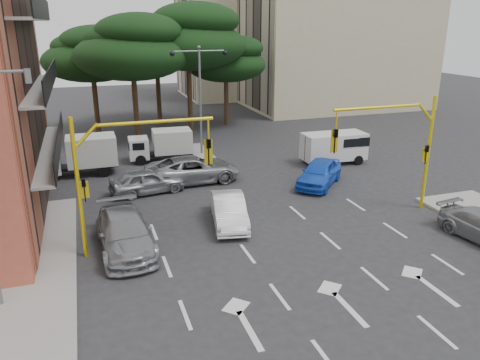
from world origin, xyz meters
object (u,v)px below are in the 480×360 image
(van_white, at_px, (334,148))
(box_truck_b, at_px, (161,146))
(car_silver_wagon, at_px, (125,233))
(signal_mast_left, at_px, (122,165))
(box_truck_a, at_px, (77,156))
(car_blue_compact, at_px, (319,173))
(car_silver_cross_b, at_px, (147,181))
(car_white_hatch, at_px, (229,210))
(car_silver_cross_a, at_px, (193,169))
(signal_mast_right, at_px, (401,140))
(street_lamp_center, at_px, (200,82))

(van_white, distance_m, box_truck_b, 12.24)
(car_silver_wagon, xyz_separation_m, box_truck_b, (3.83, 13.38, 0.31))
(signal_mast_left, xyz_separation_m, box_truck_a, (-1.98, 11.86, -2.62))
(car_blue_compact, xyz_separation_m, car_silver_cross_b, (-10.14, 1.91, -0.05))
(box_truck_a, bearing_deg, signal_mast_left, -170.62)
(car_white_hatch, distance_m, van_white, 12.72)
(car_blue_compact, bearing_deg, signal_mast_left, -112.91)
(box_truck_a, bearing_deg, car_blue_compact, -115.99)
(van_white, height_order, box_truck_a, box_truck_a)
(car_silver_cross_a, distance_m, car_silver_cross_b, 3.20)
(box_truck_b, bearing_deg, car_silver_cross_b, 166.99)
(car_silver_cross_a, xyz_separation_m, box_truck_a, (-6.78, 3.73, 0.45))
(signal_mast_right, height_order, car_silver_wagon, signal_mast_right)
(signal_mast_left, bearing_deg, car_silver_cross_a, 59.42)
(car_white_hatch, xyz_separation_m, car_blue_compact, (6.96, 3.81, 0.07))
(box_truck_b, bearing_deg, car_silver_wagon, 167.33)
(box_truck_a, height_order, box_truck_b, box_truck_a)
(street_lamp_center, relative_size, box_truck_a, 1.51)
(car_blue_compact, height_order, car_silver_wagon, car_silver_wagon)
(signal_mast_right, distance_m, box_truck_a, 19.76)
(signal_mast_left, height_order, car_silver_cross_a, signal_mast_left)
(van_white, xyz_separation_m, box_truck_a, (-17.07, 2.86, 0.16))
(street_lamp_center, distance_m, car_silver_cross_b, 9.80)
(car_blue_compact, xyz_separation_m, car_silver_wagon, (-12.07, -4.98, 0.01))
(car_white_hatch, bearing_deg, car_silver_cross_a, 102.27)
(signal_mast_left, distance_m, van_white, 17.79)
(box_truck_a, bearing_deg, car_silver_cross_b, -142.17)
(car_white_hatch, relative_size, box_truck_a, 0.85)
(signal_mast_right, relative_size, car_silver_cross_b, 1.39)
(car_silver_cross_b, bearing_deg, car_white_hatch, -159.03)
(box_truck_a, bearing_deg, car_silver_cross_a, -118.91)
(signal_mast_right, height_order, box_truck_b, signal_mast_right)
(signal_mast_left, relative_size, street_lamp_center, 0.77)
(street_lamp_center, xyz_separation_m, car_silver_cross_a, (-2.00, -5.88, -4.62))
(street_lamp_center, distance_m, car_blue_compact, 11.29)
(street_lamp_center, xyz_separation_m, car_silver_wagon, (-6.93, -13.88, -4.63))
(signal_mast_left, height_order, car_white_hatch, signal_mast_left)
(street_lamp_center, bearing_deg, car_silver_cross_a, -108.79)
(car_silver_wagon, height_order, van_white, van_white)
(box_truck_a, bearing_deg, van_white, -99.58)
(car_white_hatch, bearing_deg, car_blue_compact, 39.46)
(street_lamp_center, height_order, car_silver_cross_b, street_lamp_center)
(car_blue_compact, relative_size, box_truck_b, 1.03)
(signal_mast_left, relative_size, car_silver_cross_b, 1.39)
(car_blue_compact, distance_m, car_silver_cross_b, 10.32)
(street_lamp_center, distance_m, car_silver_cross_a, 7.74)
(car_white_hatch, xyz_separation_m, box_truck_b, (-1.28, 12.22, 0.38))
(street_lamp_center, relative_size, car_silver_wagon, 1.42)
(signal_mast_right, relative_size, car_silver_wagon, 1.10)
(box_truck_b, bearing_deg, street_lamp_center, -77.55)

